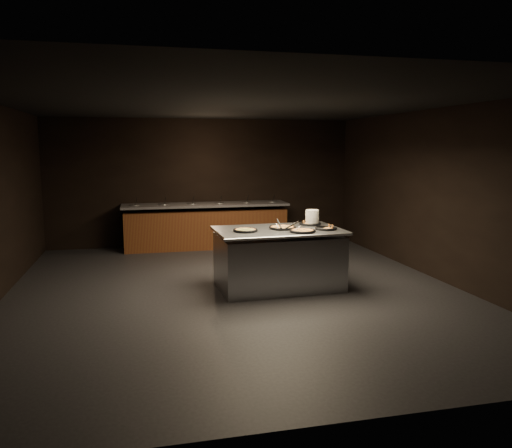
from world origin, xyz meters
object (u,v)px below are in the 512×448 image
object	(u,v)px
plate_stack	(312,217)
serving_counter	(278,260)
pan_veggie_whole	(245,230)
pan_cheese_whole	(282,227)

from	to	relation	value
plate_stack	serving_counter	bearing A→B (deg)	-151.53
serving_counter	pan_veggie_whole	bearing A→B (deg)	-172.37
serving_counter	plate_stack	xyz separation A→B (m)	(0.69, 0.38, 0.62)
serving_counter	pan_cheese_whole	world-z (taller)	pan_cheese_whole
pan_veggie_whole	plate_stack	bearing A→B (deg)	20.64
serving_counter	plate_stack	bearing A→B (deg)	26.33
serving_counter	pan_veggie_whole	distance (m)	0.77
plate_stack	pan_veggie_whole	bearing A→B (deg)	-159.36
pan_veggie_whole	pan_cheese_whole	world-z (taller)	same
plate_stack	pan_veggie_whole	distance (m)	1.34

